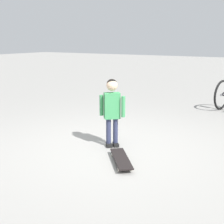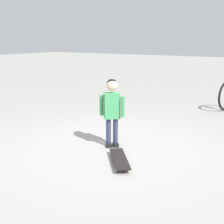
% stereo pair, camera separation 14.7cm
% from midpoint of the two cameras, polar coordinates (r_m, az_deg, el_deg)
% --- Properties ---
extents(ground_plane, '(50.00, 50.00, 0.00)m').
position_cam_midpoint_polar(ground_plane, '(4.74, -1.28, -6.81)').
color(ground_plane, gray).
extents(child_person, '(0.27, 0.40, 1.06)m').
position_cam_midpoint_polar(child_person, '(4.66, -0.90, 1.26)').
color(child_person, '#2D3351').
rests_on(child_person, ground).
extents(skateboard, '(0.70, 0.63, 0.07)m').
position_cam_midpoint_polar(skateboard, '(4.19, 0.72, -8.76)').
color(skateboard, black).
rests_on(skateboard, ground).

